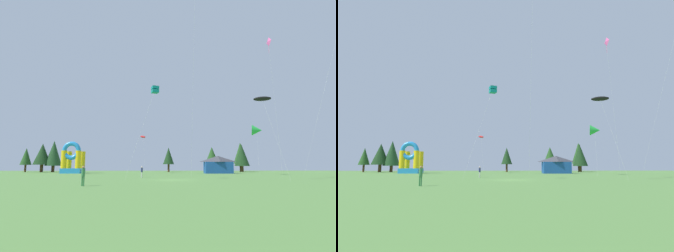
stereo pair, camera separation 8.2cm
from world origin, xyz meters
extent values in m
plane|color=#5B8C42|center=(0.00, 0.00, 0.00)|extent=(120.00, 120.00, 0.00)
pyramid|color=#EA599E|center=(15.12, 5.05, 20.71)|extent=(0.30, 0.99, 0.98)
cylinder|color=#EA599E|center=(15.20, 5.06, 19.82)|extent=(0.04, 0.04, 1.78)
cylinder|color=silver|center=(16.52, 6.86, 10.36)|extent=(2.67, 3.60, 20.71)
cube|color=#0C7F7A|center=(-2.28, 0.53, 11.35)|extent=(1.08, 1.08, 0.39)
cube|color=#0C7F7A|center=(-2.28, 0.53, 11.81)|extent=(1.08, 1.08, 0.39)
cylinder|color=silver|center=(-4.07, -0.02, 5.79)|extent=(3.61, 1.10, 11.58)
cylinder|color=silver|center=(23.63, 4.98, 13.93)|extent=(5.26, 6.67, 27.87)
ellipsoid|color=black|center=(11.09, -1.44, 9.99)|extent=(2.32, 1.49, 0.70)
cylinder|color=silver|center=(12.38, -1.85, 5.00)|extent=(2.60, 0.84, 9.99)
ellipsoid|color=red|center=(-5.31, 28.84, 8.39)|extent=(1.89, 2.60, 0.98)
cylinder|color=silver|center=(-4.87, 27.90, 4.19)|extent=(0.88, 1.90, 8.39)
cylinder|color=silver|center=(2.76, 0.70, 12.56)|extent=(0.05, 6.83, 25.13)
cone|color=green|center=(16.77, 15.79, 8.33)|extent=(2.50, 2.56, 2.12)
cylinder|color=silver|center=(16.29, 14.44, 4.17)|extent=(0.97, 2.72, 8.34)
cylinder|color=#33723F|center=(-8.44, -9.58, 0.42)|extent=(0.15, 0.15, 0.84)
cylinder|color=#33723F|center=(-8.28, -9.63, 0.42)|extent=(0.15, 0.15, 0.84)
cylinder|color=#33723F|center=(-8.36, -9.60, 1.17)|extent=(0.37, 0.37, 0.66)
sphere|color=#9E704C|center=(-8.36, -9.60, 1.61)|extent=(0.23, 0.23, 0.23)
cylinder|color=silver|center=(-4.22, 6.38, 0.40)|extent=(0.15, 0.15, 0.79)
cylinder|color=silver|center=(-4.17, 6.53, 0.40)|extent=(0.15, 0.15, 0.79)
cylinder|color=navy|center=(-4.20, 6.46, 1.11)|extent=(0.35, 0.35, 0.63)
sphere|color=beige|center=(-4.20, 6.46, 1.53)|extent=(0.21, 0.21, 0.21)
cube|color=#268CD8|center=(-21.32, 29.81, 0.55)|extent=(4.41, 4.81, 1.11)
cylinder|color=yellow|center=(-22.91, 28.03, 3.09)|extent=(1.24, 1.24, 3.97)
cylinder|color=yellow|center=(-19.73, 28.03, 3.09)|extent=(1.24, 1.24, 3.97)
cylinder|color=yellow|center=(-22.91, 31.60, 3.09)|extent=(1.24, 1.24, 3.97)
cylinder|color=yellow|center=(-19.73, 31.60, 3.09)|extent=(1.24, 1.24, 3.97)
torus|color=#268CD8|center=(-21.32, 28.03, 5.08)|extent=(4.16, 0.99, 4.16)
cube|color=#19478C|center=(11.81, 27.05, 1.28)|extent=(6.16, 3.20, 2.57)
pyramid|color=#3F3F47|center=(11.81, 27.05, 3.24)|extent=(6.16, 3.20, 1.35)
cylinder|color=#4C331E|center=(-37.53, 41.17, 0.97)|extent=(0.53, 0.53, 1.94)
cone|color=#234C1E|center=(-37.53, 41.17, 4.21)|extent=(2.92, 2.92, 4.55)
cylinder|color=#4C331E|center=(-32.93, 40.45, 1.00)|extent=(0.82, 0.82, 1.99)
cone|color=#193819|center=(-32.93, 40.45, 4.82)|extent=(4.55, 4.55, 5.65)
cylinder|color=#4C331E|center=(-30.13, 41.04, 0.84)|extent=(0.80, 0.80, 1.69)
cone|color=#1E4221|center=(-30.13, 41.04, 5.07)|extent=(4.42, 4.42, 6.76)
cylinder|color=#4C331E|center=(1.18, 40.61, 1.05)|extent=(0.54, 0.54, 2.10)
cone|color=#193819|center=(1.18, 40.61, 4.38)|extent=(3.01, 3.01, 4.54)
cylinder|color=#4C331E|center=(13.68, 42.96, 1.11)|extent=(0.69, 0.69, 2.23)
cone|color=#234C1E|center=(13.68, 42.96, 4.61)|extent=(3.81, 3.81, 4.77)
cylinder|color=#4C331E|center=(21.81, 42.35, 1.15)|extent=(0.72, 0.72, 2.30)
cone|color=#234C1E|center=(21.81, 42.35, 5.28)|extent=(3.98, 3.98, 5.96)
cylinder|color=#4C331E|center=(21.90, 41.60, 0.81)|extent=(0.76, 0.76, 1.62)
cone|color=#193819|center=(21.90, 41.60, 4.69)|extent=(4.23, 4.23, 6.14)
camera|label=1|loc=(-1.95, -33.45, 1.75)|focal=28.65mm
camera|label=2|loc=(-1.87, -33.45, 1.75)|focal=28.65mm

